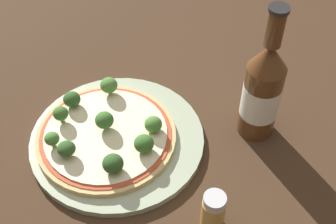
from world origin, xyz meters
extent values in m
plane|color=#3D2819|center=(0.00, 0.00, 0.00)|extent=(3.00, 3.00, 0.00)
cylinder|color=#A3B293|center=(0.01, -0.02, 0.01)|extent=(0.29, 0.29, 0.01)
cylinder|color=tan|center=(0.00, -0.01, 0.02)|extent=(0.23, 0.23, 0.01)
cylinder|color=#B74728|center=(0.00, -0.01, 0.02)|extent=(0.22, 0.22, 0.00)
cylinder|color=beige|center=(0.00, -0.01, 0.02)|extent=(0.20, 0.20, 0.00)
cylinder|color=#89A866|center=(-0.08, 0.02, 0.03)|extent=(0.01, 0.01, 0.01)
ellipsoid|color=#477A33|center=(-0.08, 0.02, 0.04)|extent=(0.02, 0.02, 0.02)
cylinder|color=#89A866|center=(0.01, 0.00, 0.03)|extent=(0.01, 0.01, 0.01)
ellipsoid|color=#386628|center=(0.01, 0.00, 0.04)|extent=(0.03, 0.03, 0.03)
cylinder|color=#89A866|center=(-0.03, -0.08, 0.03)|extent=(0.01, 0.01, 0.01)
ellipsoid|color=#2D5123|center=(-0.03, -0.08, 0.04)|extent=(0.03, 0.03, 0.03)
cylinder|color=#89A866|center=(0.06, -0.06, 0.03)|extent=(0.01, 0.01, 0.01)
ellipsoid|color=#477A33|center=(0.06, -0.06, 0.04)|extent=(0.03, 0.03, 0.03)
cylinder|color=#89A866|center=(-0.07, -0.01, 0.03)|extent=(0.01, 0.01, 0.01)
ellipsoid|color=#2D5123|center=(-0.07, -0.01, 0.04)|extent=(0.03, 0.03, 0.02)
cylinder|color=#89A866|center=(0.03, -0.08, 0.03)|extent=(0.01, 0.01, 0.01)
ellipsoid|color=#386628|center=(0.03, -0.08, 0.04)|extent=(0.03, 0.03, 0.03)
cylinder|color=#89A866|center=(-0.01, 0.08, 0.03)|extent=(0.01, 0.01, 0.01)
ellipsoid|color=#2D5123|center=(-0.01, 0.08, 0.04)|extent=(0.03, 0.03, 0.02)
cylinder|color=#89A866|center=(-0.04, 0.06, 0.03)|extent=(0.01, 0.01, 0.01)
ellipsoid|color=#386628|center=(-0.04, 0.06, 0.04)|extent=(0.03, 0.03, 0.02)
cylinder|color=#89A866|center=(0.06, 0.06, 0.03)|extent=(0.01, 0.01, 0.01)
ellipsoid|color=#477A33|center=(0.06, 0.06, 0.04)|extent=(0.03, 0.03, 0.03)
cylinder|color=#563319|center=(0.21, -0.15, 0.07)|extent=(0.06, 0.06, 0.14)
cylinder|color=silver|center=(0.21, -0.15, 0.07)|extent=(0.06, 0.06, 0.06)
cone|color=#563319|center=(0.21, -0.15, 0.16)|extent=(0.06, 0.06, 0.04)
cylinder|color=#563319|center=(0.21, -0.15, 0.21)|extent=(0.03, 0.03, 0.06)
cylinder|color=black|center=(0.21, -0.15, 0.24)|extent=(0.03, 0.03, 0.01)
cylinder|color=tan|center=(0.03, -0.23, 0.03)|extent=(0.03, 0.03, 0.05)
cylinder|color=silver|center=(0.03, -0.23, 0.06)|extent=(0.03, 0.03, 0.01)
camera|label=1|loc=(-0.25, -0.45, 0.61)|focal=50.00mm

